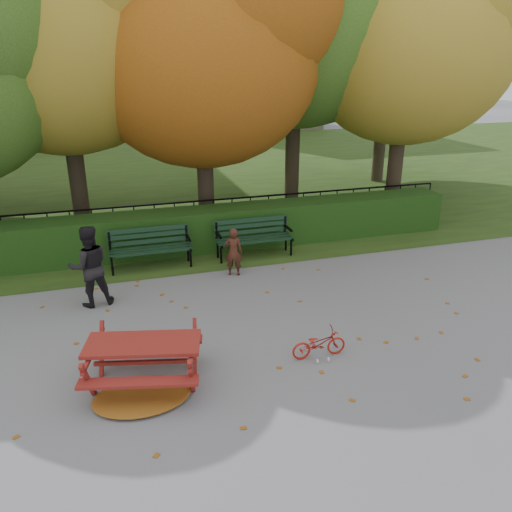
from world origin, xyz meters
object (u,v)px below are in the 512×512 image
object	(u,v)px
tree_c	(216,39)
tree_e	(424,31)
tree_b	(71,12)
bench_left	(150,245)
adult	(89,266)
child	(233,252)
picnic_table	(143,351)
tree_g	(402,29)
bench_right	(253,235)
bicycle	(319,343)

from	to	relation	value
tree_c	tree_e	bearing A→B (deg)	-1.93
tree_b	bench_left	distance (m)	5.87
tree_e	adult	xyz separation A→B (m)	(-9.07, -3.65, -4.30)
tree_c	child	world-z (taller)	tree_c
tree_e	picnic_table	xyz separation A→B (m)	(-8.36, -6.49, -4.56)
tree_c	tree_g	world-z (taller)	tree_g
tree_b	tree_e	world-z (taller)	tree_b
bench_right	adult	size ratio (longest dim) A/B	1.15
tree_e	picnic_table	bearing A→B (deg)	-142.19
tree_c	bench_left	xyz separation A→B (m)	(-2.13, -2.26, -4.30)
child	tree_c	bearing A→B (deg)	-79.92
tree_b	tree_g	xyz separation A→B (m)	(10.78, 3.02, -0.03)
adult	picnic_table	bearing A→B (deg)	94.40
tree_c	bench_right	world-z (taller)	tree_c
picnic_table	child	bearing A→B (deg)	71.10
bench_left	tree_b	bearing A→B (deg)	110.58
picnic_table	adult	world-z (taller)	adult
tree_g	bench_left	xyz separation A→B (m)	(-9.63, -6.06, -4.85)
picnic_table	tree_e	bearing A→B (deg)	51.51
tree_e	bicycle	world-z (taller)	tree_e
picnic_table	child	size ratio (longest dim) A/B	1.75
tree_c	bench_right	xyz separation A→B (m)	(0.27, -2.26, -4.30)
child	adult	bearing A→B (deg)	30.01
tree_c	bicycle	xyz separation A→B (m)	(-0.02, -6.75, -4.59)
tree_e	bench_right	distance (m)	7.38
tree_g	bicycle	xyz separation A→B (m)	(-7.52, -10.55, -5.14)
tree_c	bicycle	bearing A→B (deg)	-90.17
tree_g	child	distance (m)	11.69
tree_b	bicycle	distance (m)	9.71
tree_b	tree_c	world-z (taller)	tree_b
tree_c	tree_e	xyz separation A→B (m)	(5.69, -0.19, 0.26)
tree_b	bench_left	xyz separation A→B (m)	(1.14, -3.04, -4.88)
bench_left	bicycle	world-z (taller)	bench_left
tree_c	picnic_table	distance (m)	8.38
child	bench_right	bearing A→B (deg)	-108.55
tree_c	picnic_table	bearing A→B (deg)	-111.79
tree_e	adult	size ratio (longest dim) A/B	5.23
tree_g	bicycle	world-z (taller)	tree_g
bicycle	tree_b	bearing A→B (deg)	24.69
tree_c	tree_g	bearing A→B (deg)	26.87
tree_b	tree_g	size ratio (longest dim) A/B	1.03
picnic_table	bicycle	size ratio (longest dim) A/B	2.10
tree_g	adult	world-z (taller)	tree_g
child	adult	xyz separation A→B (m)	(-2.91, -0.60, 0.25)
tree_e	bench_right	world-z (taller)	tree_e
adult	bicycle	world-z (taller)	adult
bench_left	bicycle	size ratio (longest dim) A/B	2.05
bench_right	bicycle	size ratio (longest dim) A/B	2.05
tree_g	tree_c	bearing A→B (deg)	-153.13
tree_c	bench_left	distance (m)	5.31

